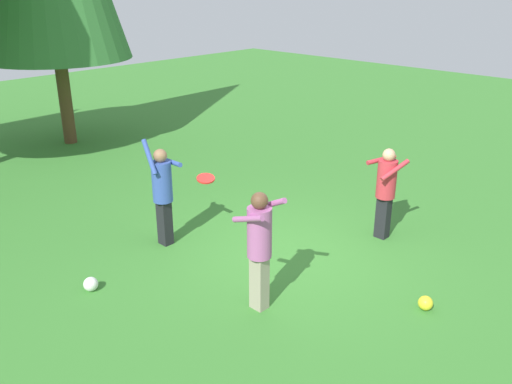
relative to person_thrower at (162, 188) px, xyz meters
name	(u,v)px	position (x,y,z in m)	size (l,w,h in m)	color
ground_plane	(288,255)	(1.15, -1.85, -1.04)	(40.00, 40.00, 0.00)	#387A2D
person_thrower	(162,188)	(0.00, 0.00, 0.00)	(0.54, 0.61, 1.93)	black
person_catcher	(259,241)	(-0.31, -2.56, 0.01)	(0.54, 0.64, 1.77)	gray
person_bystander	(386,186)	(2.85, -2.63, -0.05)	(0.71, 0.66, 1.67)	black
frisbee	(206,178)	(-0.19, -1.35, 0.58)	(0.37, 0.37, 0.09)	red
ball_yellow	(425,303)	(1.27, -4.30, -0.94)	(0.21, 0.21, 0.21)	yellow
ball_white	(91,284)	(-1.73, -0.42, -0.94)	(0.22, 0.22, 0.22)	white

